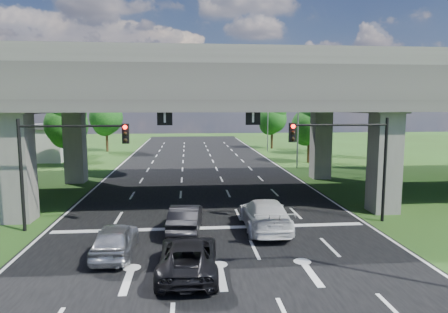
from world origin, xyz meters
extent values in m
plane|color=#274014|center=(0.00, 0.00, 0.00)|extent=(160.00, 160.00, 0.00)
cube|color=black|center=(0.00, 10.00, 0.01)|extent=(18.00, 120.00, 0.03)
cube|color=#312F2D|center=(0.00, 12.00, 8.00)|extent=(80.00, 15.00, 2.00)
cube|color=slate|center=(0.00, 4.75, 9.50)|extent=(80.00, 0.50, 1.00)
cube|color=slate|center=(0.00, 19.25, 9.50)|extent=(80.00, 0.50, 1.00)
cube|color=slate|center=(-11.00, 6.00, 3.50)|extent=(1.60, 1.60, 7.00)
cube|color=slate|center=(-11.00, 18.00, 3.50)|extent=(1.60, 1.60, 7.00)
cube|color=slate|center=(11.00, 6.00, 3.50)|extent=(1.60, 1.60, 7.00)
cube|color=slate|center=(11.00, 18.00, 3.50)|extent=(1.60, 1.60, 7.00)
cube|color=black|center=(-2.50, 5.00, 6.00)|extent=(0.85, 0.06, 0.85)
cube|color=black|center=(2.50, 5.00, 6.00)|extent=(0.85, 0.06, 0.85)
cylinder|color=black|center=(10.00, 4.00, 3.00)|extent=(0.18, 0.18, 6.00)
cylinder|color=black|center=(7.25, 4.00, 5.60)|extent=(5.50, 0.12, 0.12)
cube|color=black|center=(4.50, 3.82, 5.20)|extent=(0.35, 0.28, 1.05)
sphere|color=#FF0C05|center=(4.50, 3.66, 5.55)|extent=(0.22, 0.22, 0.22)
cylinder|color=black|center=(-10.00, 4.00, 3.00)|extent=(0.18, 0.18, 6.00)
cylinder|color=black|center=(-7.25, 4.00, 5.60)|extent=(5.50, 0.12, 0.12)
cube|color=black|center=(-4.50, 3.82, 5.20)|extent=(0.35, 0.28, 1.05)
sphere|color=#FF0C05|center=(-4.50, 3.66, 5.55)|extent=(0.22, 0.22, 0.22)
cylinder|color=gray|center=(10.50, 24.00, 5.00)|extent=(0.16, 0.16, 10.00)
cylinder|color=gray|center=(9.00, 24.00, 9.70)|extent=(3.00, 0.10, 0.10)
cube|color=gray|center=(7.50, 24.00, 9.60)|extent=(0.60, 0.25, 0.18)
cylinder|color=gray|center=(10.50, 40.00, 5.00)|extent=(0.16, 0.16, 10.00)
cylinder|color=gray|center=(9.00, 40.00, 9.70)|extent=(3.00, 0.10, 0.10)
cube|color=gray|center=(7.50, 40.00, 9.60)|extent=(0.60, 0.25, 0.18)
cylinder|color=black|center=(-14.00, 26.00, 1.65)|extent=(0.36, 0.36, 3.30)
sphere|color=#124315|center=(-14.00, 26.00, 4.65)|extent=(4.50, 4.50, 4.50)
sphere|color=#124315|center=(-13.60, 25.70, 6.00)|extent=(3.60, 3.60, 3.60)
sphere|color=#124315|center=(-14.30, 26.40, 3.75)|extent=(3.30, 3.30, 3.30)
cylinder|color=black|center=(-17.00, 34.00, 1.43)|extent=(0.36, 0.36, 2.86)
sphere|color=#124315|center=(-17.00, 34.00, 4.03)|extent=(3.90, 3.90, 3.90)
sphere|color=#124315|center=(-16.60, 33.70, 5.20)|extent=(3.12, 3.12, 3.12)
sphere|color=#124315|center=(-17.30, 34.40, 3.25)|extent=(2.86, 2.86, 2.86)
cylinder|color=black|center=(-13.00, 42.00, 1.76)|extent=(0.36, 0.36, 3.52)
sphere|color=#124315|center=(-13.00, 42.00, 4.96)|extent=(4.80, 4.80, 4.80)
sphere|color=#124315|center=(-12.60, 41.70, 6.40)|extent=(3.84, 3.84, 3.84)
sphere|color=#124315|center=(-13.30, 42.40, 4.00)|extent=(3.52, 3.52, 3.52)
cylinder|color=black|center=(13.00, 28.00, 1.54)|extent=(0.36, 0.36, 3.08)
sphere|color=#124315|center=(13.00, 28.00, 4.34)|extent=(4.20, 4.20, 4.20)
sphere|color=#124315|center=(13.40, 27.70, 5.60)|extent=(3.36, 3.36, 3.36)
sphere|color=#124315|center=(12.70, 28.40, 3.50)|extent=(3.08, 3.08, 3.08)
cylinder|color=black|center=(16.00, 36.00, 1.43)|extent=(0.36, 0.36, 2.86)
sphere|color=#124315|center=(16.00, 36.00, 4.03)|extent=(3.90, 3.90, 3.90)
sphere|color=#124315|center=(16.40, 35.70, 5.20)|extent=(3.12, 3.12, 3.12)
sphere|color=#124315|center=(15.70, 36.40, 3.25)|extent=(2.86, 2.86, 2.86)
cylinder|color=black|center=(12.00, 44.00, 1.65)|extent=(0.36, 0.36, 3.30)
sphere|color=#124315|center=(12.00, 44.00, 4.65)|extent=(4.50, 4.50, 4.50)
sphere|color=#124315|center=(12.40, 43.70, 6.00)|extent=(3.60, 3.60, 3.60)
sphere|color=#124315|center=(11.70, 44.40, 3.75)|extent=(3.30, 3.30, 3.30)
imported|color=#B5B7BD|center=(-4.49, -0.11, 0.75)|extent=(1.74, 4.27, 1.45)
imported|color=black|center=(-1.40, 3.00, 0.76)|extent=(1.95, 4.53, 1.45)
imported|color=silver|center=(2.87, 3.00, 0.85)|extent=(2.40, 5.70, 1.64)
imported|color=black|center=(-1.28, -2.34, 0.72)|extent=(2.45, 5.03, 1.38)
camera|label=1|loc=(-1.25, -17.62, 6.65)|focal=32.00mm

